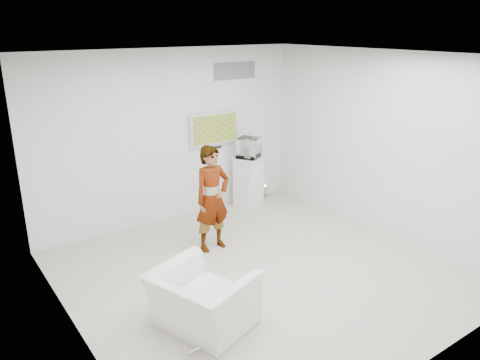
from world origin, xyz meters
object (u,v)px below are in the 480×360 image
(pedestal, at_px, (248,182))
(floor_uplight, at_px, (264,191))
(armchair, at_px, (202,300))
(tv, at_px, (214,129))
(person, at_px, (212,199))

(pedestal, height_order, floor_uplight, pedestal)
(armchair, height_order, pedestal, pedestal)
(tv, xyz_separation_m, armchair, (-2.13, -3.06, -1.20))
(tv, relative_size, armchair, 0.93)
(person, bearing_deg, armchair, -129.41)
(person, bearing_deg, floor_uplight, 28.88)
(floor_uplight, bearing_deg, armchair, -137.72)
(armchair, bearing_deg, person, -53.78)
(armchair, xyz_separation_m, pedestal, (2.71, 2.78, 0.14))
(person, relative_size, pedestal, 1.70)
(tv, bearing_deg, pedestal, -26.23)
(person, xyz_separation_m, armchair, (-1.18, -1.64, -0.48))
(tv, distance_m, floor_uplight, 1.82)
(pedestal, bearing_deg, tv, 153.77)
(tv, relative_size, person, 0.60)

